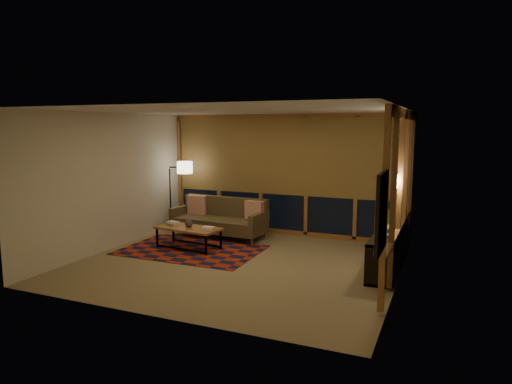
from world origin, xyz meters
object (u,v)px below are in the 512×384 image
at_px(sofa, 219,218).
at_px(bookshelf, 388,246).
at_px(coffee_table, 189,238).
at_px(floor_lamp, 170,196).

xyz_separation_m(sofa, bookshelf, (3.71, -0.63, -0.10)).
bearing_deg(sofa, bookshelf, -7.01).
relative_size(coffee_table, floor_lamp, 0.80).
relative_size(coffee_table, bookshelf, 0.50).
bearing_deg(floor_lamp, sofa, -19.53).
bearing_deg(bookshelf, coffee_table, -172.86).
height_order(sofa, bookshelf, sofa).
xyz_separation_m(floor_lamp, bookshelf, (5.10, -0.84, -0.49)).
relative_size(sofa, coffee_table, 1.57).
xyz_separation_m(coffee_table, floor_lamp, (-1.29, 1.31, 0.60)).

